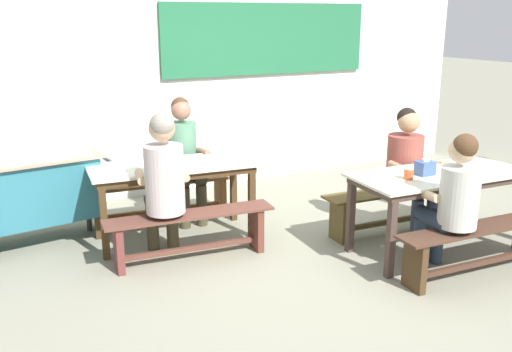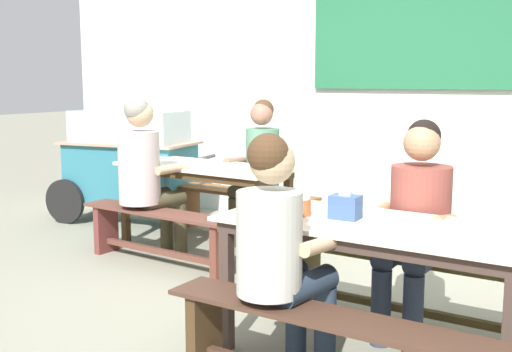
{
  "view_description": "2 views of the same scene",
  "coord_description": "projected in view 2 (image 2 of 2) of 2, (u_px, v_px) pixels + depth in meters",
  "views": [
    {
      "loc": [
        -2.69,
        -3.96,
        2.07
      ],
      "look_at": [
        -0.32,
        0.56,
        0.62
      ],
      "focal_mm": 39.65,
      "sensor_mm": 36.0,
      "label": 1
    },
    {
      "loc": [
        1.98,
        -3.46,
        1.45
      ],
      "look_at": [
        -0.01,
        0.07,
        0.83
      ],
      "focal_mm": 44.1,
      "sensor_mm": 36.0,
      "label": 2
    }
  ],
  "objects": [
    {
      "name": "food_cart",
      "position": [
        129.0,
        159.0,
        6.41
      ],
      "size": [
        1.69,
        0.87,
        1.14
      ],
      "color": "teal",
      "rests_on": "ground_plane"
    },
    {
      "name": "person_near_front",
      "position": [
        279.0,
        244.0,
        2.94
      ],
      "size": [
        0.46,
        0.56,
        1.22
      ],
      "color": "#263447",
      "rests_on": "ground_plane"
    },
    {
      "name": "person_center_facing",
      "position": [
        259.0,
        163.0,
        5.59
      ],
      "size": [
        0.43,
        0.53,
        1.28
      ],
      "color": "#403C29",
      "rests_on": "ground_plane"
    },
    {
      "name": "backdrop_wall",
      "position": [
        380.0,
        85.0,
        6.03
      ],
      "size": [
        7.58,
        0.23,
        2.66
      ],
      "color": "silver",
      "rests_on": "ground_plane"
    },
    {
      "name": "tissue_box",
      "position": [
        345.0,
        207.0,
        3.26
      ],
      "size": [
        0.15,
        0.12,
        0.15
      ],
      "color": "#3D5994",
      "rests_on": "dining_table_near"
    },
    {
      "name": "ground_plane",
      "position": [
        253.0,
        301.0,
        4.16
      ],
      "size": [
        40.0,
        40.0,
        0.0
      ],
      "primitive_type": "plane",
      "color": "gray"
    },
    {
      "name": "dining_table_far",
      "position": [
        204.0,
        174.0,
        5.34
      ],
      "size": [
        1.6,
        0.78,
        0.74
      ],
      "color": "silver",
      "rests_on": "ground_plane"
    },
    {
      "name": "condiment_jar",
      "position": [
        303.0,
        206.0,
        3.33
      ],
      "size": [
        0.08,
        0.08,
        0.1
      ],
      "color": "#D3552C",
      "rests_on": "dining_table_near"
    },
    {
      "name": "bench_near_back",
      "position": [
        409.0,
        281.0,
        3.7
      ],
      "size": [
        1.61,
        0.39,
        0.43
      ],
      "color": "#50411F",
      "rests_on": "ground_plane"
    },
    {
      "name": "bench_far_front",
      "position": [
        160.0,
        230.0,
        4.96
      ],
      "size": [
        1.5,
        0.4,
        0.43
      ],
      "color": "brown",
      "rests_on": "ground_plane"
    },
    {
      "name": "dining_table_near",
      "position": [
        375.0,
        237.0,
        3.19
      ],
      "size": [
        1.64,
        0.8,
        0.74
      ],
      "color": "beige",
      "rests_on": "ground_plane"
    },
    {
      "name": "soup_bowl",
      "position": [
        185.0,
        161.0,
        5.33
      ],
      "size": [
        0.12,
        0.12,
        0.05
      ],
      "primitive_type": "cylinder",
      "color": "silver",
      "rests_on": "dining_table_far"
    },
    {
      "name": "bench_near_front",
      "position": [
        325.0,
        347.0,
        2.79
      ],
      "size": [
        1.61,
        0.36,
        0.43
      ],
      "color": "#472D21",
      "rests_on": "ground_plane"
    },
    {
      "name": "person_right_near_table",
      "position": [
        417.0,
        214.0,
        3.56
      ],
      "size": [
        0.47,
        0.57,
        1.23
      ],
      "color": "#2E384B",
      "rests_on": "ground_plane"
    },
    {
      "name": "person_left_back_turned",
      "position": [
        145.0,
        168.0,
        5.05
      ],
      "size": [
        0.49,
        0.58,
        1.32
      ],
      "color": "#433E28",
      "rests_on": "ground_plane"
    },
    {
      "name": "bench_far_back",
      "position": [
        242.0,
        205.0,
        5.84
      ],
      "size": [
        1.55,
        0.44,
        0.43
      ],
      "color": "brown",
      "rests_on": "ground_plane"
    }
  ]
}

